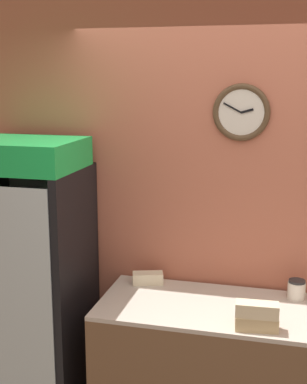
# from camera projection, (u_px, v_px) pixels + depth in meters

# --- Properties ---
(wall_back) EXTENTS (5.20, 0.09, 2.70)m
(wall_back) POSITION_uv_depth(u_px,v_px,m) (269.00, 216.00, 3.33)
(wall_back) COLOR #B7664C
(wall_back) RESTS_ON ground_plane
(prep_counter) EXTENTS (1.92, 0.66, 0.89)m
(prep_counter) POSITION_uv_depth(u_px,v_px,m) (259.00, 381.00, 3.16)
(prep_counter) COLOR brown
(prep_counter) RESTS_ON ground_plane
(beverage_cooler) EXTENTS (0.66, 0.64, 1.84)m
(beverage_cooler) POSITION_uv_depth(u_px,v_px,m) (36.00, 268.00, 3.45)
(beverage_cooler) COLOR black
(beverage_cooler) RESTS_ON ground_plane
(sandwich_stack_bottom) EXTENTS (0.24, 0.12, 0.08)m
(sandwich_stack_bottom) POSITION_uv_depth(u_px,v_px,m) (257.00, 323.00, 2.83)
(sandwich_stack_bottom) COLOR tan
(sandwich_stack_bottom) RESTS_ON prep_counter
(sandwich_stack_middle) EXTENTS (0.23, 0.11, 0.08)m
(sandwich_stack_middle) POSITION_uv_depth(u_px,v_px,m) (257.00, 310.00, 2.81)
(sandwich_stack_middle) COLOR beige
(sandwich_stack_middle) RESTS_ON sandwich_stack_bottom
(sandwich_flat_left) EXTENTS (0.21, 0.15, 0.07)m
(sandwich_flat_left) POSITION_uv_depth(u_px,v_px,m) (148.00, 278.00, 3.46)
(sandwich_flat_left) COLOR beige
(sandwich_flat_left) RESTS_ON prep_counter
(condiment_jar) EXTENTS (0.11, 0.11, 0.12)m
(condiment_jar) POSITION_uv_depth(u_px,v_px,m) (296.00, 290.00, 3.22)
(condiment_jar) COLOR silver
(condiment_jar) RESTS_ON prep_counter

